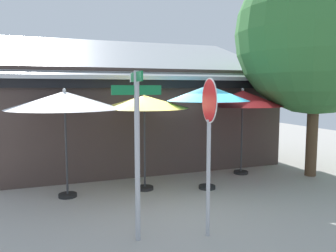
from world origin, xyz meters
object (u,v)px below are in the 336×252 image
object	(u,v)px
stop_sign	(209,127)
patio_umbrella_crimson_far_right	(243,99)
patio_umbrella_teal_right	(208,94)
patio_umbrella_mustard_center	(144,103)
street_sign_post	(137,138)
patio_umbrella_ivory_left	(65,101)
shade_tree	(329,38)

from	to	relation	value
stop_sign	patio_umbrella_crimson_far_right	xyz separation A→B (m)	(3.00, 3.63, 0.35)
stop_sign	patio_umbrella_crimson_far_right	size ratio (longest dim) A/B	1.07
stop_sign	patio_umbrella_teal_right	world-z (taller)	stop_sign
stop_sign	patio_umbrella_mustard_center	world-z (taller)	stop_sign
stop_sign	patio_umbrella_teal_right	xyz separation A→B (m)	(1.30, 2.58, 0.52)
street_sign_post	patio_umbrella_crimson_far_right	size ratio (longest dim) A/B	1.11
stop_sign	patio_umbrella_mustard_center	xyz separation A→B (m)	(-0.26, 3.07, 0.30)
street_sign_post	patio_umbrella_ivory_left	size ratio (longest dim) A/B	1.08
patio_umbrella_crimson_far_right	shade_tree	bearing A→B (deg)	-26.03
shade_tree	patio_umbrella_crimson_far_right	bearing A→B (deg)	153.97
patio_umbrella_teal_right	shade_tree	xyz separation A→B (m)	(3.87, -0.01, 1.60)
street_sign_post	patio_umbrella_mustard_center	bearing A→B (deg)	71.19
street_sign_post	patio_umbrella_ivory_left	world-z (taller)	street_sign_post
patio_umbrella_mustard_center	patio_umbrella_crimson_far_right	world-z (taller)	patio_umbrella_crimson_far_right
patio_umbrella_teal_right	stop_sign	bearing A→B (deg)	-116.71
patio_umbrella_crimson_far_right	stop_sign	bearing A→B (deg)	-129.58
patio_umbrella_ivory_left	patio_umbrella_teal_right	bearing A→B (deg)	-9.12
street_sign_post	patio_umbrella_crimson_far_right	world-z (taller)	street_sign_post
stop_sign	patio_umbrella_mustard_center	size ratio (longest dim) A/B	1.11
street_sign_post	patio_umbrella_crimson_far_right	xyz separation A→B (m)	(4.21, 3.36, 0.53)
patio_umbrella_mustard_center	patio_umbrella_teal_right	distance (m)	1.65
street_sign_post	stop_sign	distance (m)	1.25
patio_umbrella_mustard_center	patio_umbrella_teal_right	size ratio (longest dim) A/B	0.91
patio_umbrella_ivory_left	patio_umbrella_crimson_far_right	bearing A→B (deg)	5.35
street_sign_post	shade_tree	distance (m)	7.16
street_sign_post	patio_umbrella_mustard_center	world-z (taller)	street_sign_post
patio_umbrella_ivory_left	patio_umbrella_mustard_center	bearing A→B (deg)	-2.23
patio_umbrella_teal_right	patio_umbrella_mustard_center	bearing A→B (deg)	162.70
patio_umbrella_crimson_far_right	shade_tree	size ratio (longest dim) A/B	0.40
street_sign_post	patio_umbrella_teal_right	xyz separation A→B (m)	(2.51, 2.31, 0.70)
patio_umbrella_ivory_left	patio_umbrella_mustard_center	distance (m)	1.94
patio_umbrella_ivory_left	patio_umbrella_mustard_center	xyz separation A→B (m)	(1.94, -0.08, -0.07)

